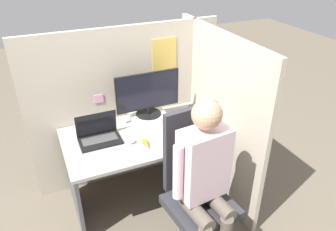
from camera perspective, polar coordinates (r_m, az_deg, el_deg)
The scene contains 13 objects.
ground_plane at distance 3.04m, azimuth -1.35°, elevation -18.29°, with size 12.00×12.00×0.00m, color #665B4C.
cubicle_panel_back at distance 3.17m, azimuth -7.06°, elevation 1.56°, with size 1.85×0.05×1.55m.
cubicle_panel_right at distance 3.03m, azimuth 8.46°, elevation 0.02°, with size 0.04×1.43×1.55m.
desk at distance 2.96m, azimuth -4.38°, elevation -6.16°, with size 1.35×0.78×0.71m.
paper_box at distance 3.05m, azimuth -3.38°, elevation -0.29°, with size 0.32×0.24×0.06m.
monitor at distance 2.95m, azimuth -3.54°, elevation 3.81°, with size 0.59×0.23×0.41m.
laptop at distance 2.81m, azimuth -11.93°, elevation -3.47°, with size 0.34×0.22×0.23m.
mouse at distance 2.74m, azimuth -6.32°, elevation -4.44°, with size 0.06×0.05×0.04m.
stapler at distance 3.01m, azimuth 6.47°, elevation -1.10°, with size 0.05×0.14×0.04m.
carrot_toy at distance 2.69m, azimuth -3.77°, elevation -5.00°, with size 0.05×0.13×0.05m.
office_chair at distance 2.53m, azimuth 4.82°, elevation -11.72°, with size 0.53×0.57×1.16m.
person at distance 2.28m, azimuth 6.62°, elevation -10.50°, with size 0.48×0.43×1.35m.
coffee_mug at distance 3.16m, azimuth 4.10°, elevation 0.99°, with size 0.08×0.08×0.08m.
Camera 1 is at (-0.76, -1.90, 2.24)m, focal length 35.00 mm.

